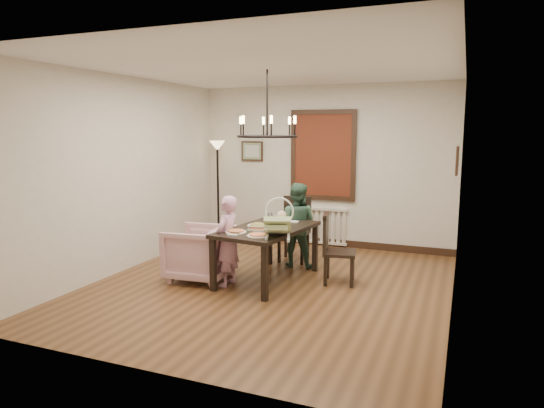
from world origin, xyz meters
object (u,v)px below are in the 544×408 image
Objects in this scene: baby_bouncer at (278,224)px; drinking_glass at (275,220)px; floor_lamp at (218,192)px; chair_far at (294,229)px; elderly_woman at (227,248)px; armchair at (199,253)px; dining_table at (267,234)px; chair_right at (340,249)px; seated_man at (297,232)px.

drinking_glass is at bearing 94.54° from baby_bouncer.
floor_lamp is at bearing 136.16° from drinking_glass.
chair_far reaches higher than elderly_woman.
chair_far is 1.64m from armchair.
armchair is at bearing -153.34° from dining_table.
drinking_glass reaches higher than armchair.
drinking_glass reaches higher than dining_table.
chair_right is 1.16× the size of armchair.
seated_man is 2.03× the size of baby_bouncer.
chair_right is 0.96× the size of elderly_woman.
elderly_woman is at bearing 75.67° from armchair.
seated_man is 2.25m from floor_lamp.
floor_lamp is at bearing 48.06° from chair_right.
chair_right is at bearing 142.08° from seated_man.
dining_table is 3.24× the size of baby_bouncer.
elderly_woman is 0.87m from baby_bouncer.
armchair is 1.35m from baby_bouncer.
elderly_woman reaches higher than dining_table.
baby_bouncer is 3.23m from floor_lamp.
chair_right is 1.84× the size of baby_bouncer.
elderly_woman is (-0.42, -1.46, -0.01)m from chair_far.
chair_right is at bearing 31.84° from baby_bouncer.
floor_lamp is (-2.72, 1.69, 0.43)m from chair_right.
chair_far is 7.38× the size of drinking_glass.
chair_right is at bearing -45.19° from chair_far.
dining_table is at bearing 77.92° from seated_man.
chair_right is 0.91× the size of seated_man.
chair_right is 3.23m from floor_lamp.
drinking_glass is (0.92, 0.49, 0.43)m from armchair.
chair_far is 1.02× the size of elderly_woman.
drinking_glass is at bearing 113.09° from armchair.
chair_far is at bearing 166.37° from elderly_woman.
seated_man is (1.02, 1.12, 0.15)m from armchair.
elderly_woman is 1.92× the size of baby_bouncer.
baby_bouncer reaches higher than seated_man.
chair_far reaches higher than chair_right.
dining_table is 1.65× the size of chair_far.
floor_lamp reaches higher than armchair.
baby_bouncer is 3.76× the size of drinking_glass.
baby_bouncer is (0.34, -1.57, 0.40)m from chair_far.
drinking_glass is 0.08× the size of floor_lamp.
dining_table is 0.93× the size of floor_lamp.
seated_man is at bearing -66.53° from chair_far.
baby_bouncer is at bearing 96.33° from seated_man.
drinking_glass is 2.53m from floor_lamp.
chair_right is at bearing 117.25° from elderly_woman.
chair_far is at bearing -25.74° from floor_lamp.
elderly_woman is at bearing -109.65° from chair_far.
seated_man is (0.55, 1.20, 0.03)m from elderly_woman.
drinking_glass is at bearing -91.12° from chair_far.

